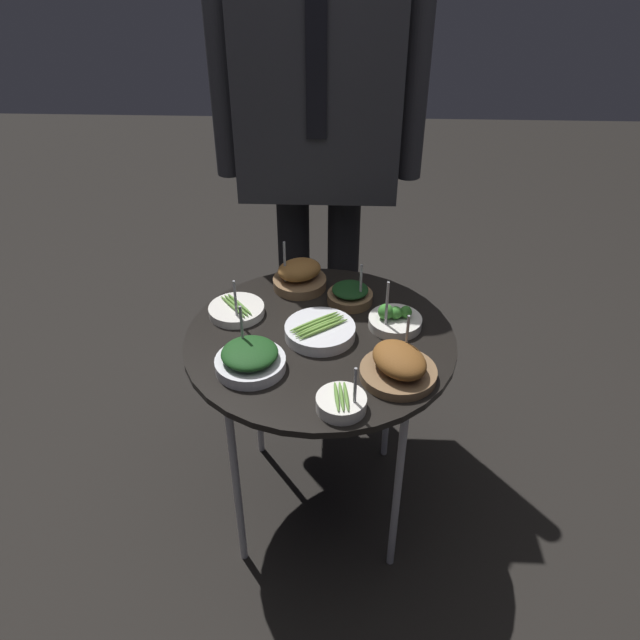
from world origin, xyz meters
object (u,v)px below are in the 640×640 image
at_px(bowl_asparagus_mid_left, 319,331).
at_px(bowl_spinach_front_left, 250,359).
at_px(waiter_figure, 318,114).
at_px(bowl_roast_back_left, 399,366).
at_px(bowl_broccoli_center, 395,319).
at_px(serving_cart, 320,349).
at_px(bowl_spinach_front_right, 350,295).
at_px(bowl_roast_mid_right, 299,276).
at_px(bowl_asparagus_far_rim, 237,310).
at_px(bowl_asparagus_front_center, 341,403).

relative_size(bowl_asparagus_mid_left, bowl_spinach_front_left, 1.07).
relative_size(bowl_asparagus_mid_left, waiter_figure, 0.11).
height_order(bowl_roast_back_left, waiter_figure, waiter_figure).
relative_size(bowl_roast_back_left, waiter_figure, 0.11).
bearing_deg(bowl_broccoli_center, bowl_asparagus_mid_left, -164.47).
bearing_deg(serving_cart, bowl_spinach_front_right, 65.31).
distance_m(serving_cart, bowl_roast_back_left, 0.25).
bearing_deg(waiter_figure, bowl_roast_mid_right, -98.96).
height_order(bowl_spinach_front_left, bowl_roast_back_left, bowl_spinach_front_left).
xyz_separation_m(bowl_asparagus_far_rim, bowl_roast_back_left, (0.41, -0.25, 0.02)).
bearing_deg(bowl_spinach_front_left, bowl_roast_mid_right, 76.39).
xyz_separation_m(bowl_asparagus_mid_left, waiter_figure, (-0.02, 0.51, 0.39)).
bearing_deg(bowl_asparagus_mid_left, serving_cart, 24.98).
height_order(bowl_spinach_front_left, bowl_roast_mid_right, bowl_roast_mid_right).
distance_m(bowl_asparagus_far_rim, bowl_asparagus_mid_left, 0.24).
distance_m(bowl_spinach_front_right, bowl_roast_back_left, 0.34).
bearing_deg(bowl_asparagus_front_center, bowl_roast_back_left, 41.15).
distance_m(bowl_spinach_front_right, bowl_spinach_front_left, 0.38).
bearing_deg(bowl_asparagus_mid_left, bowl_roast_mid_right, 105.35).
bearing_deg(serving_cart, bowl_asparagus_front_center, -77.80).
distance_m(serving_cart, bowl_asparagus_front_center, 0.28).
bearing_deg(bowl_spinach_front_left, bowl_asparagus_far_rim, 106.61).
xyz_separation_m(bowl_asparagus_mid_left, bowl_spinach_front_left, (-0.16, -0.14, 0.01)).
bearing_deg(bowl_roast_back_left, bowl_asparagus_far_rim, 149.40).
height_order(bowl_asparagus_front_center, bowl_roast_back_left, bowl_roast_back_left).
relative_size(bowl_spinach_front_right, waiter_figure, 0.08).
height_order(bowl_asparagus_mid_left, bowl_spinach_front_left, bowl_spinach_front_left).
bearing_deg(bowl_spinach_front_left, bowl_asparagus_mid_left, 40.96).
xyz_separation_m(serving_cart, bowl_spinach_front_right, (0.08, 0.16, 0.06)).
height_order(bowl_asparagus_mid_left, waiter_figure, waiter_figure).
bearing_deg(waiter_figure, bowl_spinach_front_right, -73.40).
relative_size(bowl_asparagus_front_center, bowl_broccoli_center, 0.82).
bearing_deg(bowl_roast_back_left, bowl_roast_mid_right, 123.28).
bearing_deg(bowl_spinach_front_right, bowl_spinach_front_left, -127.88).
relative_size(serving_cart, bowl_broccoli_center, 4.62).
height_order(bowl_asparagus_far_rim, bowl_asparagus_front_center, bowl_asparagus_far_rim).
xyz_separation_m(bowl_roast_mid_right, bowl_roast_back_left, (0.26, -0.39, -0.00)).
bearing_deg(bowl_asparagus_mid_left, waiter_figure, 92.61).
height_order(bowl_spinach_front_right, bowl_roast_mid_right, bowl_roast_mid_right).
height_order(bowl_spinach_front_left, waiter_figure, waiter_figure).
height_order(bowl_asparagus_far_rim, bowl_roast_back_left, bowl_roast_back_left).
bearing_deg(bowl_asparagus_mid_left, bowl_roast_back_left, -38.54).
relative_size(bowl_asparagus_mid_left, bowl_broccoli_center, 1.20).
bearing_deg(bowl_roast_mid_right, serving_cart, -73.95).
height_order(bowl_broccoli_center, waiter_figure, waiter_figure).
distance_m(bowl_asparagus_front_center, bowl_broccoli_center, 0.35).
distance_m(serving_cart, bowl_asparagus_far_rim, 0.25).
height_order(bowl_asparagus_front_center, bowl_broccoli_center, bowl_broccoli_center).
height_order(bowl_asparagus_front_center, waiter_figure, waiter_figure).
distance_m(bowl_spinach_front_left, bowl_broccoli_center, 0.40).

